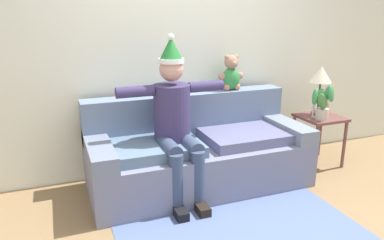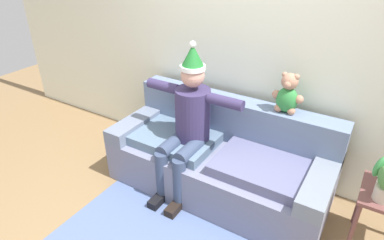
% 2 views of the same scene
% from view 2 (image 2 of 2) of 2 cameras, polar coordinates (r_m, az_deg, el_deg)
% --- Properties ---
extents(back_wall, '(7.00, 0.10, 2.70)m').
position_cam_2_polar(back_wall, '(3.37, 9.95, 12.24)').
color(back_wall, white).
rests_on(back_wall, ground_plane).
extents(couch, '(2.16, 0.92, 0.89)m').
position_cam_2_polar(couch, '(3.37, 4.96, -6.68)').
color(couch, slate).
rests_on(couch, ground_plane).
extents(person_seated, '(1.02, 0.77, 1.52)m').
position_cam_2_polar(person_seated, '(3.13, -0.79, -0.23)').
color(person_seated, '#372E58').
rests_on(person_seated, ground_plane).
extents(teddy_bear, '(0.29, 0.17, 0.38)m').
position_cam_2_polar(teddy_bear, '(3.09, 16.23, 4.20)').
color(teddy_bear, '#31853F').
rests_on(teddy_bear, couch).
extents(candle_tall, '(0.04, 0.04, 0.24)m').
position_cam_2_polar(candle_tall, '(2.90, 29.82, -8.26)').
color(candle_tall, beige).
rests_on(candle_tall, side_table).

